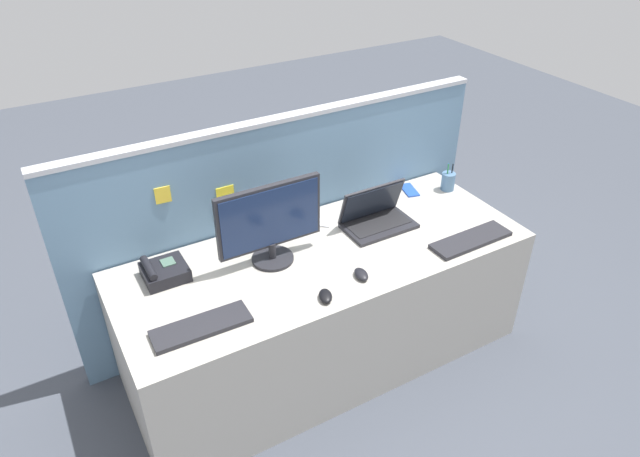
% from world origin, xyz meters
% --- Properties ---
extents(ground_plane, '(10.00, 10.00, 0.00)m').
position_xyz_m(ground_plane, '(0.00, 0.00, 0.00)').
color(ground_plane, '#424751').
extents(desk, '(2.10, 0.82, 0.70)m').
position_xyz_m(desk, '(0.00, 0.00, 0.35)').
color(desk, '#ADA89E').
rests_on(desk, ground_plane).
extents(cubicle_divider, '(2.41, 0.08, 1.27)m').
position_xyz_m(cubicle_divider, '(-0.00, 0.45, 0.64)').
color(cubicle_divider, '#6084A3').
rests_on(cubicle_divider, ground_plane).
extents(desktop_monitor, '(0.53, 0.21, 0.41)m').
position_xyz_m(desktop_monitor, '(-0.25, 0.09, 0.92)').
color(desktop_monitor, '#232328').
rests_on(desktop_monitor, desk).
extents(laptop, '(0.38, 0.23, 0.23)m').
position_xyz_m(laptop, '(0.37, 0.09, 0.76)').
color(laptop, '#232328').
rests_on(laptop, desk).
extents(desk_phone, '(0.20, 0.19, 0.10)m').
position_xyz_m(desk_phone, '(-0.76, 0.21, 0.74)').
color(desk_phone, black).
rests_on(desk_phone, desk).
extents(keyboard_main, '(0.46, 0.15, 0.02)m').
position_xyz_m(keyboard_main, '(0.71, -0.29, 0.71)').
color(keyboard_main, '#232328').
rests_on(keyboard_main, desk).
extents(keyboard_spare, '(0.42, 0.15, 0.02)m').
position_xyz_m(keyboard_spare, '(-0.73, -0.21, 0.71)').
color(keyboard_spare, '#232328').
rests_on(keyboard_spare, desk).
extents(computer_mouse_right_hand, '(0.08, 0.11, 0.03)m').
position_xyz_m(computer_mouse_right_hand, '(0.05, -0.25, 0.72)').
color(computer_mouse_right_hand, black).
rests_on(computer_mouse_right_hand, desk).
extents(computer_mouse_left_hand, '(0.09, 0.12, 0.03)m').
position_xyz_m(computer_mouse_left_hand, '(-0.17, -0.30, 0.72)').
color(computer_mouse_left_hand, black).
rests_on(computer_mouse_left_hand, desk).
extents(pen_cup, '(0.08, 0.08, 0.17)m').
position_xyz_m(pen_cup, '(0.96, 0.20, 0.76)').
color(pen_cup, '#4C7093').
rests_on(pen_cup, desk).
extents(cell_phone_blue_case, '(0.11, 0.17, 0.01)m').
position_xyz_m(cell_phone_blue_case, '(0.76, 0.30, 0.71)').
color(cell_phone_blue_case, blue).
rests_on(cell_phone_blue_case, desk).
extents(cell_phone_white_slab, '(0.15, 0.15, 0.01)m').
position_xyz_m(cell_phone_white_slab, '(0.11, 0.26, 0.71)').
color(cell_phone_white_slab, silver).
rests_on(cell_phone_white_slab, desk).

